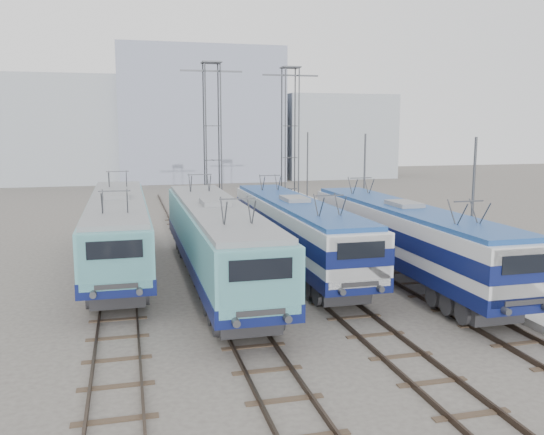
{
  "coord_description": "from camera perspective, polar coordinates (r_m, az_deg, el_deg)",
  "views": [
    {
      "loc": [
        -6.23,
        -20.27,
        7.44
      ],
      "look_at": [
        0.69,
        7.0,
        2.99
      ],
      "focal_mm": 38.0,
      "sensor_mm": 36.0,
      "label": 1
    }
  ],
  "objects": [
    {
      "name": "building_west",
      "position": [
        82.64,
        -19.85,
        8.16
      ],
      "size": [
        18.0,
        12.0,
        14.0
      ],
      "primitive_type": "cube",
      "color": "#99A2AA",
      "rests_on": "ground"
    },
    {
      "name": "mast_rear",
      "position": [
        48.75,
        3.52,
        4.34
      ],
      "size": [
        0.12,
        0.12,
        7.0
      ],
      "primitive_type": "cylinder",
      "color": "#3F4247",
      "rests_on": "ground"
    },
    {
      "name": "catenary_tower_west",
      "position": [
        42.74,
        -5.92,
        7.87
      ],
      "size": [
        4.5,
        1.2,
        12.0
      ],
      "color": "#3F4247",
      "rests_on": "ground"
    },
    {
      "name": "locomotive_center_right",
      "position": [
        30.1,
        2.34,
        -0.92
      ],
      "size": [
        2.8,
        17.7,
        3.33
      ],
      "color": "#0C1448",
      "rests_on": "ground"
    },
    {
      "name": "ground",
      "position": [
        22.47,
        2.72,
        -10.35
      ],
      "size": [
        160.0,
        160.0,
        0.0
      ],
      "primitive_type": "plane",
      "color": "#514C47"
    },
    {
      "name": "catenary_tower_east",
      "position": [
        46.07,
        1.81,
        7.99
      ],
      "size": [
        4.5,
        1.2,
        12.0
      ],
      "color": "#3F4247",
      "rests_on": "ground"
    },
    {
      "name": "locomotive_far_left",
      "position": [
        30.98,
        -15.01,
        -0.84
      ],
      "size": [
        2.95,
        18.62,
        3.5
      ],
      "color": "#0C1448",
      "rests_on": "ground"
    },
    {
      "name": "building_center",
      "position": [
        82.92,
        -7.27,
        9.99
      ],
      "size": [
        22.0,
        14.0,
        18.0
      ],
      "primitive_type": "cube",
      "color": "#8890A8",
      "rests_on": "ground"
    },
    {
      "name": "mast_front",
      "position": [
        27.05,
        19.2,
        0.11
      ],
      "size": [
        0.12,
        0.12,
        7.0
      ],
      "primitive_type": "cylinder",
      "color": "#3F4247",
      "rests_on": "ground"
    },
    {
      "name": "mast_mid",
      "position": [
        37.55,
        9.11,
        2.85
      ],
      "size": [
        0.12,
        0.12,
        7.0
      ],
      "primitive_type": "cylinder",
      "color": "#3F4247",
      "rests_on": "ground"
    },
    {
      "name": "platform",
      "position": [
        33.5,
        15.56,
        -3.91
      ],
      "size": [
        4.0,
        70.0,
        0.3
      ],
      "primitive_type": "cube",
      "color": "#9E9E99",
      "rests_on": "ground"
    },
    {
      "name": "building_east",
      "position": [
        87.66,
        5.99,
        8.0
      ],
      "size": [
        16.0,
        12.0,
        12.0
      ],
      "primitive_type": "cube",
      "color": "#99A2AA",
      "rests_on": "ground"
    },
    {
      "name": "locomotive_far_right",
      "position": [
        28.59,
        13.02,
        -1.63
      ],
      "size": [
        2.83,
        17.88,
        3.36
      ],
      "color": "#0C1448",
      "rests_on": "ground"
    },
    {
      "name": "locomotive_center_left",
      "position": [
        27.09,
        -5.54,
        -1.9
      ],
      "size": [
        2.98,
        18.83,
        3.54
      ],
      "color": "#0C1448",
      "rests_on": "ground"
    }
  ]
}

